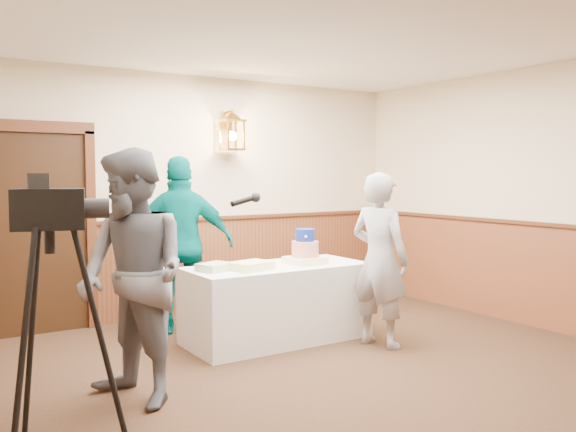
% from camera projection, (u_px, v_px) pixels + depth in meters
% --- Properties ---
extents(ground, '(7.00, 7.00, 0.00)m').
position_uv_depth(ground, '(377.00, 409.00, 4.28)').
color(ground, '#311C13').
rests_on(ground, ground).
extents(room_shell, '(6.02, 7.02, 2.81)m').
position_uv_depth(room_shell, '(333.00, 192.00, 4.52)').
color(room_shell, beige).
rests_on(room_shell, ground).
extents(display_table, '(1.80, 0.80, 0.75)m').
position_uv_depth(display_table, '(277.00, 303.00, 6.03)').
color(display_table, silver).
rests_on(display_table, ground).
extents(tiered_cake, '(0.36, 0.36, 0.35)m').
position_uv_depth(tiered_cake, '(305.00, 250.00, 6.12)').
color(tiered_cake, '#FEEFC5').
rests_on(tiered_cake, display_table).
extents(sheet_cake_yellow, '(0.42, 0.36, 0.08)m').
position_uv_depth(sheet_cake_yellow, '(251.00, 266.00, 5.73)').
color(sheet_cake_yellow, '#ECEA8D').
rests_on(sheet_cake_yellow, display_table).
extents(sheet_cake_green, '(0.37, 0.33, 0.07)m').
position_uv_depth(sheet_cake_green, '(215.00, 267.00, 5.67)').
color(sheet_cake_green, '#AED495').
rests_on(sheet_cake_green, display_table).
extents(interviewer, '(1.62, 1.06, 1.84)m').
position_uv_depth(interviewer, '(133.00, 277.00, 4.33)').
color(interviewer, '#5B5D64').
rests_on(interviewer, ground).
extents(baker, '(0.54, 0.69, 1.67)m').
position_uv_depth(baker, '(380.00, 260.00, 5.81)').
color(baker, '#9B9BA0').
rests_on(baker, ground).
extents(assistant_p, '(1.16, 0.76, 1.84)m').
position_uv_depth(assistant_p, '(182.00, 244.00, 6.34)').
color(assistant_p, '#005E5B').
rests_on(assistant_p, ground).
extents(tv_camera_rig, '(0.62, 0.57, 1.57)m').
position_uv_depth(tv_camera_rig, '(53.00, 341.00, 3.46)').
color(tv_camera_rig, black).
rests_on(tv_camera_rig, ground).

